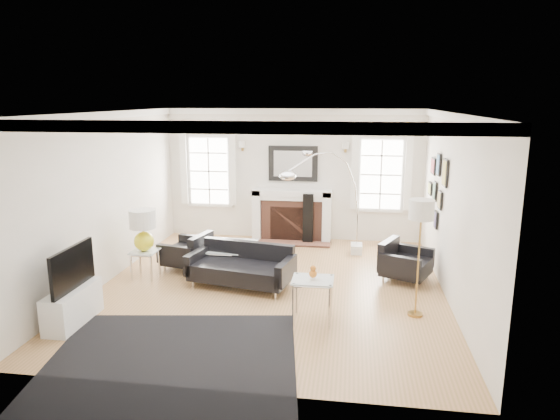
% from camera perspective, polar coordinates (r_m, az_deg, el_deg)
% --- Properties ---
extents(floor, '(6.00, 6.00, 0.00)m').
position_cam_1_polar(floor, '(8.22, -1.05, -8.80)').
color(floor, '#A07643').
rests_on(floor, ground).
extents(back_wall, '(5.50, 0.04, 2.80)m').
position_cam_1_polar(back_wall, '(10.75, 1.52, 4.03)').
color(back_wall, beige).
rests_on(back_wall, floor).
extents(front_wall, '(5.50, 0.04, 2.80)m').
position_cam_1_polar(front_wall, '(4.99, -6.74, -6.23)').
color(front_wall, beige).
rests_on(front_wall, floor).
extents(left_wall, '(0.04, 6.00, 2.80)m').
position_cam_1_polar(left_wall, '(8.70, -19.28, 1.28)').
color(left_wall, beige).
rests_on(left_wall, floor).
extents(right_wall, '(0.04, 6.00, 2.80)m').
position_cam_1_polar(right_wall, '(7.86, 19.09, 0.15)').
color(right_wall, beige).
rests_on(right_wall, floor).
extents(ceiling, '(5.50, 6.00, 0.02)m').
position_cam_1_polar(ceiling, '(7.66, -1.14, 11.10)').
color(ceiling, white).
rests_on(ceiling, back_wall).
extents(crown_molding, '(5.50, 6.00, 0.12)m').
position_cam_1_polar(crown_molding, '(7.66, -1.13, 10.65)').
color(crown_molding, white).
rests_on(crown_molding, back_wall).
extents(fireplace, '(1.70, 0.69, 1.11)m').
position_cam_1_polar(fireplace, '(10.70, 1.36, -0.68)').
color(fireplace, white).
rests_on(fireplace, floor).
extents(mantel_mirror, '(1.05, 0.07, 0.75)m').
position_cam_1_polar(mantel_mirror, '(10.67, 1.50, 5.33)').
color(mantel_mirror, black).
rests_on(mantel_mirror, back_wall).
extents(window_left, '(1.24, 0.15, 1.62)m').
position_cam_1_polar(window_left, '(11.06, -8.11, 4.46)').
color(window_left, white).
rests_on(window_left, back_wall).
extents(window_right, '(1.24, 0.15, 1.62)m').
position_cam_1_polar(window_right, '(10.63, 11.46, 4.01)').
color(window_right, white).
rests_on(window_right, back_wall).
extents(gallery_wall, '(0.04, 1.73, 1.29)m').
position_cam_1_polar(gallery_wall, '(9.09, 17.48, 2.73)').
color(gallery_wall, black).
rests_on(gallery_wall, right_wall).
extents(tv_unit, '(0.35, 1.00, 1.09)m').
position_cam_1_polar(tv_unit, '(7.42, -22.60, -9.53)').
color(tv_unit, white).
rests_on(tv_unit, floor).
extents(area_rug, '(3.20, 2.79, 0.01)m').
position_cam_1_polar(area_rug, '(6.26, -12.18, -16.31)').
color(area_rug, black).
rests_on(area_rug, floor).
extents(sofa, '(1.81, 1.09, 0.55)m').
position_cam_1_polar(sofa, '(8.24, -4.35, -6.56)').
color(sofa, black).
rests_on(sofa, floor).
extents(armchair_left, '(0.89, 0.95, 0.55)m').
position_cam_1_polar(armchair_left, '(9.13, -10.39, -4.80)').
color(armchair_left, black).
rests_on(armchair_left, floor).
extents(armchair_right, '(0.99, 1.04, 0.55)m').
position_cam_1_polar(armchair_right, '(8.68, 13.88, -5.87)').
color(armchair_right, black).
rests_on(armchair_right, floor).
extents(coffee_table, '(0.99, 0.99, 0.44)m').
position_cam_1_polar(coffee_table, '(8.99, -6.13, -4.22)').
color(coffee_table, silver).
rests_on(coffee_table, floor).
extents(side_table_left, '(0.43, 0.43, 0.48)m').
position_cam_1_polar(side_table_left, '(8.84, -15.18, -5.14)').
color(side_table_left, silver).
rests_on(side_table_left, floor).
extents(nesting_table, '(0.56, 0.47, 0.62)m').
position_cam_1_polar(nesting_table, '(6.86, 3.77, -8.84)').
color(nesting_table, silver).
rests_on(nesting_table, floor).
extents(gourd_lamp, '(0.45, 0.45, 0.71)m').
position_cam_1_polar(gourd_lamp, '(8.70, -15.37, -1.93)').
color(gourd_lamp, yellow).
rests_on(gourd_lamp, side_table_left).
extents(orange_vase, '(0.11, 0.11, 0.17)m').
position_cam_1_polar(orange_vase, '(6.79, 3.80, -7.12)').
color(orange_vase, orange).
rests_on(orange_vase, nesting_table).
extents(arc_floor_lamp, '(1.50, 1.39, 2.13)m').
position_cam_1_polar(arc_floor_lamp, '(9.29, 5.12, 1.08)').
color(arc_floor_lamp, white).
rests_on(arc_floor_lamp, floor).
extents(stick_floor_lamp, '(0.34, 0.34, 1.67)m').
position_cam_1_polar(stick_floor_lamp, '(7.02, 15.84, -0.64)').
color(stick_floor_lamp, '#A17B38').
rests_on(stick_floor_lamp, floor).
extents(speaker_tower, '(0.22, 0.22, 1.07)m').
position_cam_1_polar(speaker_tower, '(10.53, 3.25, -0.95)').
color(speaker_tower, black).
rests_on(speaker_tower, floor).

